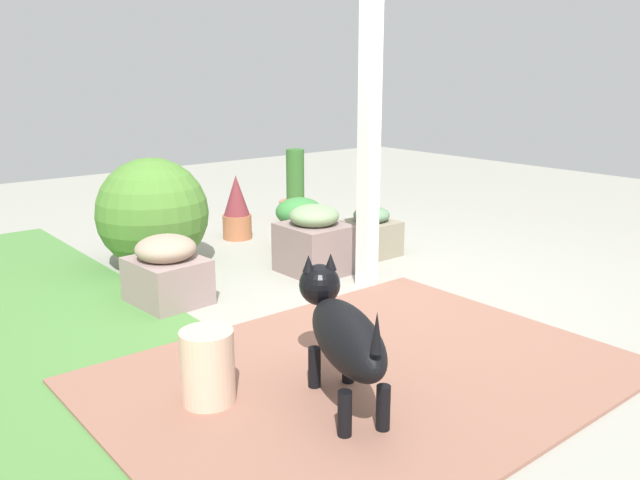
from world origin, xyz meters
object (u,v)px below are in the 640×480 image
object	(u,v)px
ceramic_urn	(208,368)
stone_planter_near	(314,241)
terracotta_pot_tall	(295,197)
porch_pillar	(370,108)
dog	(343,331)
stone_planter_far	(167,271)
stone_planter_nearest	(371,233)
terracotta_pot_spiky	(237,209)
round_shrub	(153,213)
terracotta_pot_broad	(299,221)

from	to	relation	value
ceramic_urn	stone_planter_near	bearing A→B (deg)	-52.37
terracotta_pot_tall	porch_pillar	bearing A→B (deg)	156.74
dog	stone_planter_far	bearing A→B (deg)	-0.35
stone_planter_nearest	ceramic_urn	size ratio (longest dim) A/B	1.12
porch_pillar	stone_planter_nearest	bearing A→B (deg)	-46.03
stone_planter_near	dog	bearing A→B (deg)	144.61
terracotta_pot_spiky	ceramic_urn	xyz separation A→B (m)	(-2.36, 1.65, -0.09)
stone_planter_nearest	stone_planter_near	xyz separation A→B (m)	(-0.07, 0.63, 0.05)
stone_planter_nearest	dog	xyz separation A→B (m)	(-1.62, 1.73, 0.16)
porch_pillar	stone_planter_far	distance (m)	1.62
porch_pillar	stone_planter_nearest	world-z (taller)	porch_pillar
terracotta_pot_spiky	round_shrub	bearing A→B (deg)	109.57
stone_planter_nearest	ceramic_urn	distance (m)	2.52
terracotta_pot_tall	terracotta_pot_broad	size ratio (longest dim) A/B	1.59
stone_planter_far	terracotta_pot_tall	bearing A→B (deg)	-57.40
stone_planter_nearest	terracotta_pot_tall	world-z (taller)	terracotta_pot_tall
terracotta_pot_spiky	porch_pillar	bearing A→B (deg)	179.59
stone_planter_nearest	stone_planter_far	bearing A→B (deg)	89.42
porch_pillar	terracotta_pot_spiky	size ratio (longest dim) A/B	4.30
stone_planter_nearest	terracotta_pot_spiky	size ratio (longest dim) A/B	0.70
round_shrub	terracotta_pot_tall	size ratio (longest dim) A/B	1.16
stone_planter_near	round_shrub	xyz separation A→B (m)	(0.84, 0.82, 0.17)
stone_planter_far	terracotta_pot_broad	size ratio (longest dim) A/B	1.13
terracotta_pot_spiky	ceramic_urn	world-z (taller)	terracotta_pot_spiky
stone_planter_far	ceramic_urn	xyz separation A→B (m)	(-1.28, 0.46, -0.03)
porch_pillar	stone_planter_near	bearing A→B (deg)	10.66
round_shrub	ceramic_urn	bearing A→B (deg)	160.13
terracotta_pot_broad	dog	distance (m)	2.46
dog	round_shrub	bearing A→B (deg)	-6.85
terracotta_pot_broad	dog	size ratio (longest dim) A/B	0.53
porch_pillar	terracotta_pot_broad	size ratio (longest dim) A/B	5.39
stone_planter_far	round_shrub	distance (m)	0.83
terracotta_pot_spiky	stone_planter_nearest	bearing A→B (deg)	-154.17
dog	ceramic_urn	xyz separation A→B (m)	(0.36, 0.45, -0.17)
stone_planter_near	stone_planter_far	distance (m)	1.10
stone_planter_nearest	terracotta_pot_broad	distance (m)	0.57
dog	ceramic_urn	distance (m)	0.60
round_shrub	stone_planter_far	bearing A→B (deg)	159.76
stone_planter_near	ceramic_urn	xyz separation A→B (m)	(-1.20, 1.55, -0.06)
porch_pillar	stone_planter_near	distance (m)	1.05
stone_planter_near	terracotta_pot_spiky	distance (m)	1.17
ceramic_urn	round_shrub	bearing A→B (deg)	-19.87
terracotta_pot_tall	round_shrub	bearing A→B (deg)	106.43
terracotta_pot_tall	dog	xyz separation A→B (m)	(-2.89, 1.96, 0.09)
porch_pillar	terracotta_pot_tall	distance (m)	2.15
porch_pillar	terracotta_pot_spiky	bearing A→B (deg)	-0.41
porch_pillar	terracotta_pot_tall	bearing A→B (deg)	-23.26
stone_planter_far	terracotta_pot_broad	xyz separation A→B (m)	(0.41, -1.34, 0.04)
dog	terracotta_pot_broad	bearing A→B (deg)	-33.46
porch_pillar	terracotta_pot_spiky	xyz separation A→B (m)	(1.62, -0.01, -0.91)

